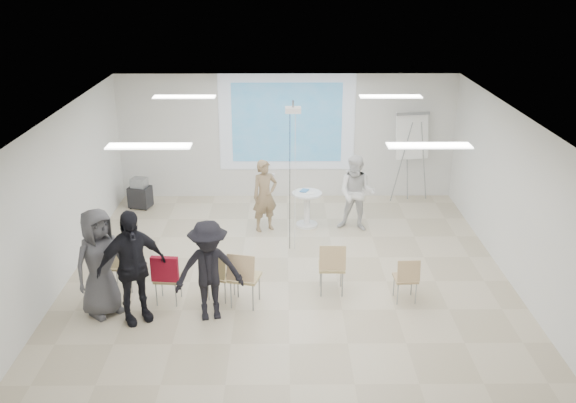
{
  "coord_description": "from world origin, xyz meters",
  "views": [
    {
      "loc": [
        -0.08,
        -10.33,
        5.46
      ],
      "look_at": [
        0.0,
        0.8,
        1.25
      ],
      "focal_mm": 40.0,
      "sensor_mm": 36.0,
      "label": 1
    }
  ],
  "objects_px": {
    "audience_left": "(131,259)",
    "player_left": "(265,191)",
    "pedestal_table": "(307,207)",
    "audience_mid": "(209,264)",
    "chair_right_inner": "(332,264)",
    "av_cart": "(140,194)",
    "chair_left_mid": "(166,276)",
    "audience_outer": "(99,256)",
    "flipchart_easel": "(412,137)",
    "laptop": "(221,273)",
    "chair_far_left": "(121,263)",
    "chair_right_far": "(407,276)",
    "player_right": "(357,189)",
    "chair_left_inner": "(219,273)",
    "chair_center": "(243,275)"
  },
  "relations": [
    {
      "from": "audience_left",
      "to": "player_left",
      "type": "bearing_deg",
      "value": 29.44
    },
    {
      "from": "laptop",
      "to": "flipchart_easel",
      "type": "xyz_separation_m",
      "value": [
        4.08,
        4.74,
        1.13
      ]
    },
    {
      "from": "audience_outer",
      "to": "flipchart_easel",
      "type": "relative_size",
      "value": 0.95
    },
    {
      "from": "audience_mid",
      "to": "laptop",
      "type": "bearing_deg",
      "value": 67.8
    },
    {
      "from": "pedestal_table",
      "to": "chair_far_left",
      "type": "relative_size",
      "value": 0.92
    },
    {
      "from": "chair_far_left",
      "to": "audience_outer",
      "type": "xyz_separation_m",
      "value": [
        -0.13,
        -0.75,
        0.48
      ]
    },
    {
      "from": "chair_left_mid",
      "to": "flipchart_easel",
      "type": "xyz_separation_m",
      "value": [
        4.97,
        4.96,
        1.06
      ]
    },
    {
      "from": "chair_left_mid",
      "to": "audience_mid",
      "type": "relative_size",
      "value": 0.46
    },
    {
      "from": "chair_center",
      "to": "flipchart_easel",
      "type": "distance_m",
      "value": 6.33
    },
    {
      "from": "audience_outer",
      "to": "flipchart_easel",
      "type": "distance_m",
      "value": 7.96
    },
    {
      "from": "chair_far_left",
      "to": "player_right",
      "type": "bearing_deg",
      "value": 32.78
    },
    {
      "from": "audience_mid",
      "to": "flipchart_easel",
      "type": "xyz_separation_m",
      "value": [
        4.19,
        5.41,
        0.63
      ]
    },
    {
      "from": "chair_right_far",
      "to": "av_cart",
      "type": "bearing_deg",
      "value": 137.69
    },
    {
      "from": "audience_outer",
      "to": "chair_left_mid",
      "type": "bearing_deg",
      "value": -30.2
    },
    {
      "from": "chair_right_far",
      "to": "chair_far_left",
      "type": "bearing_deg",
      "value": 172.15
    },
    {
      "from": "av_cart",
      "to": "chair_left_inner",
      "type": "bearing_deg",
      "value": -48.3
    },
    {
      "from": "pedestal_table",
      "to": "flipchart_easel",
      "type": "bearing_deg",
      "value": 32.35
    },
    {
      "from": "pedestal_table",
      "to": "audience_mid",
      "type": "height_order",
      "value": "audience_mid"
    },
    {
      "from": "audience_mid",
      "to": "audience_outer",
      "type": "bearing_deg",
      "value": 162.41
    },
    {
      "from": "laptop",
      "to": "chair_left_inner",
      "type": "bearing_deg",
      "value": 95.02
    },
    {
      "from": "chair_far_left",
      "to": "flipchart_easel",
      "type": "distance_m",
      "value": 7.43
    },
    {
      "from": "chair_far_left",
      "to": "av_cart",
      "type": "height_order",
      "value": "chair_far_left"
    },
    {
      "from": "flipchart_easel",
      "to": "av_cart",
      "type": "relative_size",
      "value": 2.99
    },
    {
      "from": "chair_right_far",
      "to": "chair_left_inner",
      "type": "bearing_deg",
      "value": 175.49
    },
    {
      "from": "laptop",
      "to": "audience_outer",
      "type": "height_order",
      "value": "audience_outer"
    },
    {
      "from": "chair_left_mid",
      "to": "chair_right_far",
      "type": "xyz_separation_m",
      "value": [
        4.02,
        0.03,
        -0.04
      ]
    },
    {
      "from": "audience_outer",
      "to": "av_cart",
      "type": "relative_size",
      "value": 2.84
    },
    {
      "from": "chair_right_inner",
      "to": "av_cart",
      "type": "xyz_separation_m",
      "value": [
        -4.18,
        4.19,
        -0.24
      ]
    },
    {
      "from": "player_left",
      "to": "audience_mid",
      "type": "height_order",
      "value": "audience_mid"
    },
    {
      "from": "player_right",
      "to": "laptop",
      "type": "relative_size",
      "value": 5.84
    },
    {
      "from": "chair_left_mid",
      "to": "audience_mid",
      "type": "bearing_deg",
      "value": -24.37
    },
    {
      "from": "pedestal_table",
      "to": "chair_far_left",
      "type": "distance_m",
      "value": 4.42
    },
    {
      "from": "pedestal_table",
      "to": "audience_mid",
      "type": "xyz_separation_m",
      "value": [
        -1.69,
        -3.82,
        0.52
      ]
    },
    {
      "from": "chair_right_far",
      "to": "player_right",
      "type": "bearing_deg",
      "value": 96.62
    },
    {
      "from": "player_right",
      "to": "audience_outer",
      "type": "relative_size",
      "value": 0.89
    },
    {
      "from": "audience_left",
      "to": "audience_mid",
      "type": "height_order",
      "value": "audience_left"
    },
    {
      "from": "pedestal_table",
      "to": "laptop",
      "type": "height_order",
      "value": "pedestal_table"
    },
    {
      "from": "chair_left_inner",
      "to": "flipchart_easel",
      "type": "height_order",
      "value": "flipchart_easel"
    },
    {
      "from": "chair_right_far",
      "to": "audience_left",
      "type": "relative_size",
      "value": 0.38
    },
    {
      "from": "player_left",
      "to": "audience_mid",
      "type": "bearing_deg",
      "value": -128.65
    },
    {
      "from": "audience_outer",
      "to": "av_cart",
      "type": "height_order",
      "value": "audience_outer"
    },
    {
      "from": "player_left",
      "to": "chair_left_mid",
      "type": "bearing_deg",
      "value": -142.56
    },
    {
      "from": "chair_left_inner",
      "to": "audience_left",
      "type": "distance_m",
      "value": 1.55
    },
    {
      "from": "pedestal_table",
      "to": "chair_right_inner",
      "type": "distance_m",
      "value": 3.07
    },
    {
      "from": "player_right",
      "to": "audience_mid",
      "type": "height_order",
      "value": "audience_mid"
    },
    {
      "from": "player_left",
      "to": "chair_right_far",
      "type": "distance_m",
      "value": 4.01
    },
    {
      "from": "chair_left_inner",
      "to": "chair_right_far",
      "type": "relative_size",
      "value": 1.04
    },
    {
      "from": "chair_right_inner",
      "to": "flipchart_easel",
      "type": "bearing_deg",
      "value": 65.95
    },
    {
      "from": "audience_left",
      "to": "chair_right_inner",
      "type": "bearing_deg",
      "value": -17.67
    },
    {
      "from": "chair_left_inner",
      "to": "chair_right_far",
      "type": "distance_m",
      "value": 3.16
    }
  ]
}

